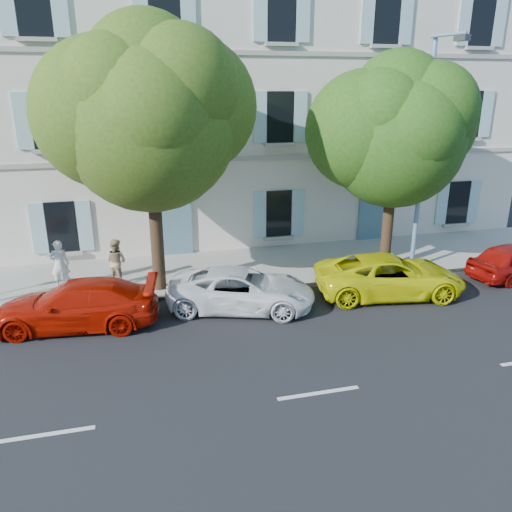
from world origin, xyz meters
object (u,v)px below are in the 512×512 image
object	(u,v)px
street_lamp	(427,145)
car_yellow_supercar	(390,276)
tree_left	(149,124)
tree_right	(395,139)
pedestrian_b	(116,261)
car_white_coupe	(242,289)
car_red_coupe	(76,305)
pedestrian_a	(60,264)

from	to	relation	value
street_lamp	car_yellow_supercar	bearing A→B (deg)	-139.35
car_yellow_supercar	street_lamp	distance (m)	4.87
tree_left	tree_right	distance (m)	8.57
pedestrian_b	car_white_coupe	bearing A→B (deg)	-179.98
car_red_coupe	street_lamp	size ratio (longest dim) A/B	0.58
street_lamp	pedestrian_a	size ratio (longest dim) A/B	4.77
car_white_coupe	pedestrian_b	size ratio (longest dim) A/B	2.84
car_white_coupe	pedestrian_b	distance (m)	4.79
tree_left	tree_right	size ratio (longest dim) A/B	1.13
car_yellow_supercar	pedestrian_a	size ratio (longest dim) A/B	2.89
pedestrian_b	car_red_coupe	bearing A→B (deg)	104.06
car_red_coupe	pedestrian_a	bearing A→B (deg)	-158.82
tree_left	tree_right	bearing A→B (deg)	-0.15
car_yellow_supercar	tree_right	size ratio (longest dim) A/B	0.66
car_yellow_supercar	street_lamp	bearing A→B (deg)	-40.67
car_red_coupe	tree_left	world-z (taller)	tree_left
tree_left	pedestrian_b	size ratio (longest dim) A/B	5.23
car_white_coupe	tree_right	bearing A→B (deg)	-54.09
car_white_coupe	pedestrian_a	size ratio (longest dim) A/B	2.70
car_red_coupe	street_lamp	world-z (taller)	street_lamp
car_red_coupe	car_white_coupe	world-z (taller)	car_red_coupe
car_yellow_supercar	tree_right	bearing A→B (deg)	-15.37
tree_left	car_red_coupe	bearing A→B (deg)	-141.41
tree_left	pedestrian_b	bearing A→B (deg)	150.61
tree_left	pedestrian_a	size ratio (longest dim) A/B	4.96
car_red_coupe	tree_left	distance (m)	5.96
tree_left	car_white_coupe	bearing A→B (deg)	-39.14
car_white_coupe	street_lamp	world-z (taller)	street_lamp
car_red_coupe	car_yellow_supercar	size ratio (longest dim) A/B	0.95
car_white_coupe	street_lamp	xyz separation A→B (m)	(7.08, 1.52, 4.18)
tree_left	pedestrian_a	distance (m)	5.76
pedestrian_a	car_white_coupe	bearing A→B (deg)	149.66
car_white_coupe	tree_left	xyz separation A→B (m)	(-2.46, 2.00, 5.03)
tree_right	pedestrian_b	world-z (taller)	tree_right
car_yellow_supercar	pedestrian_b	size ratio (longest dim) A/B	3.05
car_yellow_supercar	car_red_coupe	bearing A→B (deg)	98.01
tree_right	pedestrian_a	xyz separation A→B (m)	(-11.82, 0.85, -4.00)
car_white_coupe	pedestrian_b	xyz separation A→B (m)	(-3.88, 2.80, 0.32)
street_lamp	tree_right	bearing A→B (deg)	155.31
street_lamp	tree_left	bearing A→B (deg)	177.11
tree_left	street_lamp	bearing A→B (deg)	-2.89
car_yellow_supercar	pedestrian_a	distance (m)	11.28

